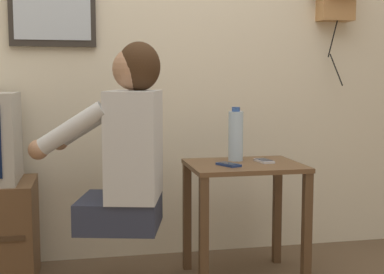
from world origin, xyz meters
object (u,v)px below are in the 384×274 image
(cell_phone_spare, at_px, (264,161))
(water_bottle, at_px, (236,135))
(cell_phone_held, at_px, (229,165))
(person, at_px, (127,144))

(cell_phone_spare, relative_size, water_bottle, 0.48)
(cell_phone_held, height_order, water_bottle, water_bottle)
(person, height_order, water_bottle, person)
(person, distance_m, cell_phone_held, 0.50)
(person, distance_m, water_bottle, 0.59)
(water_bottle, bearing_deg, person, -162.25)
(cell_phone_spare, bearing_deg, water_bottle, 141.91)
(water_bottle, bearing_deg, cell_phone_spare, -31.49)
(person, distance_m, cell_phone_spare, 0.71)
(person, height_order, cell_phone_spare, person)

